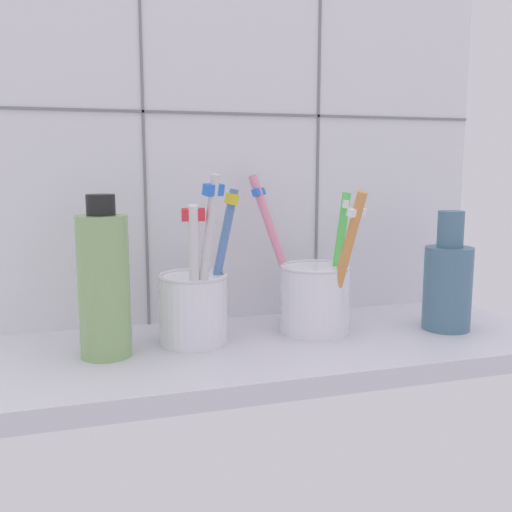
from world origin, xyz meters
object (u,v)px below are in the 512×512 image
object	(u,v)px
toothbrush_cup_left	(195,302)
toothbrush_cup_right	(315,293)
ceramic_vase	(448,282)
soap_bottle	(104,283)

from	to	relation	value
toothbrush_cup_left	toothbrush_cup_right	size ratio (longest dim) A/B	1.02
toothbrush_cup_right	ceramic_vase	world-z (taller)	toothbrush_cup_right
soap_bottle	toothbrush_cup_right	bearing A→B (deg)	4.15
toothbrush_cup_right	ceramic_vase	size ratio (longest dim) A/B	1.29
toothbrush_cup_left	soap_bottle	size ratio (longest dim) A/B	1.12
ceramic_vase	soap_bottle	world-z (taller)	soap_bottle
toothbrush_cup_left	soap_bottle	bearing A→B (deg)	-171.20
toothbrush_cup_left	ceramic_vase	distance (cm)	28.94
toothbrush_cup_left	toothbrush_cup_right	xyz separation A→B (cm)	(13.80, 0.24, 0.02)
toothbrush_cup_left	ceramic_vase	xyz separation A→B (cm)	(28.75, -3.14, 1.07)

